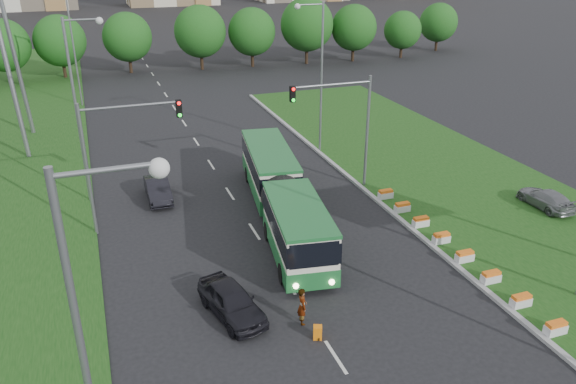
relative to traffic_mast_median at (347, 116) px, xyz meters
name	(u,v)px	position (x,y,z in m)	size (l,w,h in m)	color
ground	(341,272)	(-4.78, -10.00, -5.35)	(360.00, 360.00, 0.00)	black
grass_median	(458,184)	(8.22, -2.00, -5.27)	(14.00, 60.00, 0.15)	#174112
median_kerb	(373,197)	(1.27, -2.00, -5.26)	(0.30, 60.00, 0.18)	#9A9A9A
left_verge	(11,157)	(-22.78, 15.00, -5.30)	(12.00, 110.00, 0.10)	#174112
lane_markings	(206,156)	(-7.78, 10.00, -5.35)	(0.20, 100.00, 0.01)	silver
flower_planters	(453,247)	(1.92, -10.30, -4.90)	(1.10, 15.90, 0.60)	silver
traffic_mast_median	(347,116)	(0.00, 0.00, 0.00)	(5.76, 0.32, 8.00)	gray
traffic_mast_left	(114,146)	(-15.16, -1.00, 0.00)	(5.76, 0.32, 8.00)	gray
street_lamps	(234,118)	(-7.78, 0.00, 0.65)	(36.00, 60.00, 12.00)	gray
tree_line	(243,34)	(5.22, 45.00, -0.85)	(120.00, 8.00, 9.00)	#154913
articulated_bus	(279,194)	(-5.85, -2.99, -3.59)	(2.72, 17.46, 2.88)	silver
car_left_near	(232,301)	(-11.14, -11.65, -4.59)	(1.80, 4.48, 1.53)	black
car_left_far	(158,190)	(-12.57, 2.74, -4.64)	(1.50, 4.30, 1.42)	black
car_median	(546,198)	(11.05, -7.36, -4.60)	(1.69, 4.16, 1.21)	gray
pedestrian	(302,306)	(-8.27, -13.32, -4.44)	(0.67, 0.44, 1.83)	gray
shopping_trolley	(318,332)	(-8.04, -14.61, -5.03)	(0.38, 0.40, 0.65)	orange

